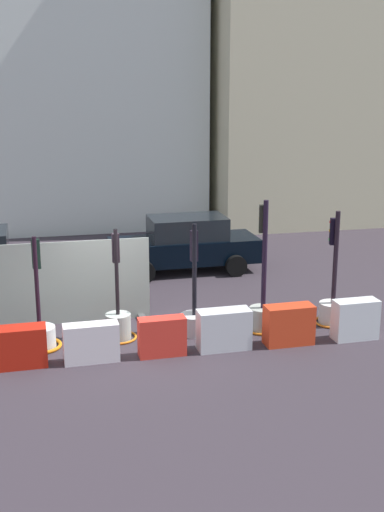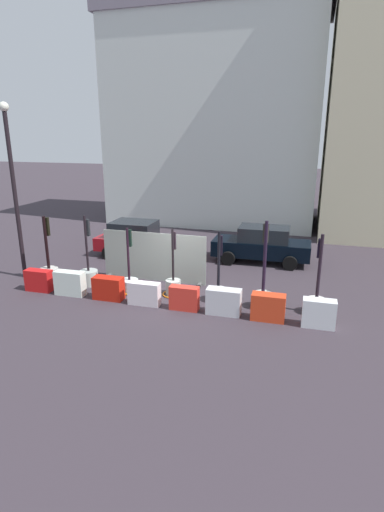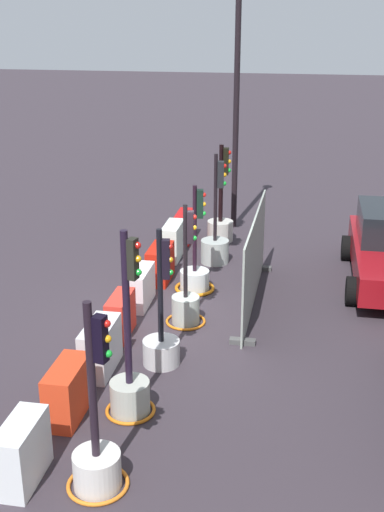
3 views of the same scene
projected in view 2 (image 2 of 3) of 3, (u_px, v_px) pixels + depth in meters
The scene contains 21 objects.
ground_plane at pixel (172, 296), 14.93m from camera, with size 120.00×120.00×0.00m, color #362D35.
traffic_light_0 at pixel (49, 269), 16.26m from camera, with size 0.71×0.71×2.69m.
traffic_light_1 at pixel (89, 273), 15.91m from camera, with size 0.71×0.71×2.79m.
traffic_light_2 at pixel (130, 282), 15.30m from camera, with size 0.92×0.92×2.46m.
traffic_light_3 at pixel (173, 284), 14.94m from camera, with size 0.82×0.82×2.51m.
traffic_light_4 at pixel (218, 289), 14.37m from camera, with size 0.67×0.67×2.56m.
traffic_light_5 at pixel (263, 293), 13.80m from camera, with size 0.80×0.80×3.04m.
traffic_light_6 at pixel (316, 300), 13.39m from camera, with size 0.85×0.85×2.71m.
construction_barrier_0 at pixel (39, 280), 15.33m from camera, with size 1.03×0.43×0.82m.
construction_barrier_1 at pixel (70, 283), 14.93m from camera, with size 1.13×0.43×0.91m.
construction_barrier_2 at pixel (108, 288), 14.55m from camera, with size 1.09×0.50×0.83m.
construction_barrier_3 at pixel (144, 294), 14.09m from camera, with size 1.13×0.40×0.82m.
construction_barrier_4 at pixel (184, 298), 13.67m from camera, with size 0.99×0.38×0.83m.
construction_barrier_5 at pixel (224, 302), 13.34m from camera, with size 1.15×0.49×0.88m.
construction_barrier_6 at pixel (268, 307), 12.90m from camera, with size 1.08×0.48×0.88m.
construction_barrier_7 at pixel (319, 313), 12.44m from camera, with size 1.01×0.44×0.90m.
car_black_sedan at pixel (262, 245), 18.67m from camera, with size 4.45×2.07×1.68m.
car_red_compact at pixel (141, 239), 19.66m from camera, with size 4.58×2.30×1.68m.
building_main_facade at pixel (216, 119), 26.35m from camera, with size 13.73×6.88×13.23m.
street_lamp_post at pixel (13, 181), 15.80m from camera, with size 0.36×0.36×6.89m.
site_fence_panel at pixel (154, 258), 16.27m from camera, with size 4.35×0.50×1.99m.
Camera 2 is at (4.63, -13.08, 5.76)m, focal length 28.40 mm.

